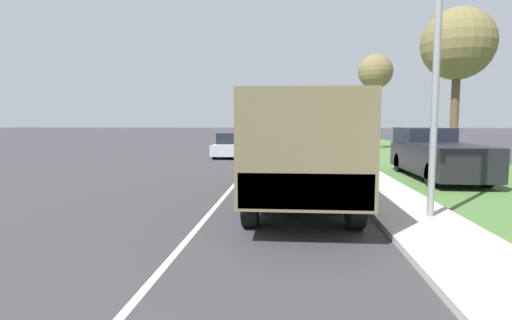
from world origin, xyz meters
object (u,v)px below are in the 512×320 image
at_px(car_nearest_ahead, 232,146).
at_px(car_fourth_ahead, 287,131).
at_px(military_truck, 300,143).
at_px(lamp_post, 429,2).
at_px(car_second_ahead, 286,139).
at_px(pickup_truck, 435,154).
at_px(car_third_ahead, 256,135).

xyz_separation_m(car_nearest_ahead, car_fourth_ahead, (3.13, 33.49, -0.02)).
relative_size(military_truck, lamp_post, 1.01).
xyz_separation_m(car_second_ahead, pickup_truck, (5.62, -18.02, 0.26)).
bearing_deg(car_fourth_ahead, lamp_post, -86.49).
relative_size(military_truck, car_third_ahead, 1.60).
relative_size(car_third_ahead, car_fourth_ahead, 0.99).
bearing_deg(lamp_post, car_second_ahead, 96.94).
relative_size(car_fourth_ahead, pickup_truck, 0.82).
height_order(military_truck, car_third_ahead, military_truck).
bearing_deg(car_fourth_ahead, car_second_ahead, -90.08).
bearing_deg(car_fourth_ahead, car_nearest_ahead, -95.34).
distance_m(pickup_truck, lamp_post, 7.99).
relative_size(car_nearest_ahead, lamp_post, 0.62).
distance_m(car_fourth_ahead, pickup_truck, 42.17).
bearing_deg(car_nearest_ahead, car_second_ahead, 72.33).
bearing_deg(pickup_truck, car_second_ahead, 107.34).
relative_size(military_truck, car_second_ahead, 1.69).
xyz_separation_m(military_truck, car_fourth_ahead, (-0.48, 46.78, -0.93)).
relative_size(car_third_ahead, lamp_post, 0.63).
bearing_deg(car_nearest_ahead, military_truck, -74.79).
xyz_separation_m(car_nearest_ahead, pickup_truck, (8.72, -8.30, 0.24)).
height_order(military_truck, pickup_truck, military_truck).
relative_size(car_third_ahead, pickup_truck, 0.81).
distance_m(car_fourth_ahead, lamp_post, 48.68).
bearing_deg(car_nearest_ahead, car_third_ahead, 90.61).
bearing_deg(car_second_ahead, car_third_ahead, 107.94).
bearing_deg(car_third_ahead, lamp_post, -79.74).
distance_m(military_truck, car_second_ahead, 23.02).
bearing_deg(car_nearest_ahead, lamp_post, -67.79).
xyz_separation_m(car_second_ahead, lamp_post, (3.00, -24.66, 3.85)).
bearing_deg(car_second_ahead, military_truck, -88.71).
bearing_deg(car_third_ahead, pickup_truck, -72.45).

